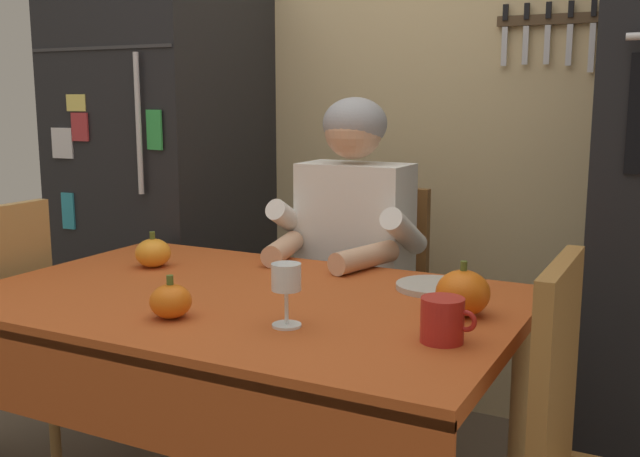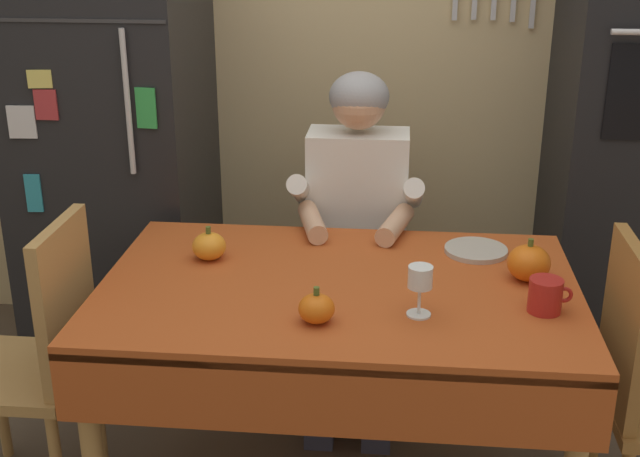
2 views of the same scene
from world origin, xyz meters
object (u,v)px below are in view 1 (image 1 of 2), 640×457
Objects in this scene: chair_behind_person at (369,307)px; seated_person at (346,254)px; serving_tray at (434,286)px; coffee_mug at (443,320)px; pumpkin_large at (153,253)px; refrigerator at (164,181)px; wine_glass at (286,282)px; pumpkin_small at (171,301)px; pumpkin_medium at (463,293)px; dining_table at (240,328)px.

chair_behind_person is 0.75× the size of seated_person.
coffee_mug is at bearing -68.99° from serving_tray.
chair_behind_person is 0.81m from pumpkin_large.
refrigerator reaches higher than wine_glass.
pumpkin_small is at bearing -50.63° from refrigerator.
pumpkin_large is 0.97m from pumpkin_medium.
dining_table is 1.12× the size of seated_person.
chair_behind_person reaches higher than pumpkin_large.
seated_person is (0.02, 0.60, 0.08)m from dining_table.
coffee_mug is 0.83× the size of wine_glass.
refrigerator reaches higher than dining_table.
chair_behind_person is 7.15× the size of pumpkin_medium.
coffee_mug reaches higher than serving_tray.
pumpkin_small is (-0.27, -0.07, -0.06)m from wine_glass.
refrigerator is 1.82m from coffee_mug.
dining_table is at bearing -91.72° from seated_person.
seated_person is 8.65× the size of wine_glass.
chair_behind_person is at bearing 86.73° from pumpkin_small.
coffee_mug is 1.10× the size of pumpkin_large.
refrigerator is at bearing 129.37° from pumpkin_small.
refrigerator is 1.02m from seated_person.
chair_behind_person reaches higher than wine_glass.
refrigerator is 1.32m from dining_table.
dining_table is at bearing -91.31° from chair_behind_person.
refrigerator is 1.44m from pumpkin_small.
pumpkin_small is at bearing -94.01° from seated_person.
chair_behind_person is at bearing 102.58° from wine_glass.
pumpkin_large is (-0.44, -0.44, 0.05)m from seated_person.
serving_tray is at bearing 67.76° from wine_glass.
wine_glass is 0.29m from pumpkin_small.
pumpkin_small is (-0.59, -0.33, -0.01)m from pumpkin_medium.
pumpkin_large is 0.83× the size of pumpkin_medium.
chair_behind_person is 1.06m from pumpkin_small.
seated_person is 10.44× the size of coffee_mug.
refrigerator is at bearing 156.89° from serving_tray.
pumpkin_small is 0.51× the size of serving_tray.
pumpkin_medium is at bearing -55.24° from serving_tray.
coffee_mug is at bearing -32.91° from refrigerator.
refrigerator is 0.90m from pumpkin_large.
wine_glass is at bearing -77.42° from chair_behind_person.
refrigerator is at bearing 147.09° from coffee_mug.
refrigerator is 15.10× the size of coffee_mug.
pumpkin_small is at bearing -151.01° from pumpkin_medium.
dining_table is 0.52m from serving_tray.
coffee_mug is at bearing -51.85° from seated_person.
seated_person is at bearing -90.00° from chair_behind_person.
pumpkin_large is at bearing -124.78° from chair_behind_person.
serving_tray is (0.46, 0.53, -0.03)m from pumpkin_small.
wine_glass is (0.23, -0.16, 0.19)m from dining_table.
seated_person is at bearing 136.99° from pumpkin_medium.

